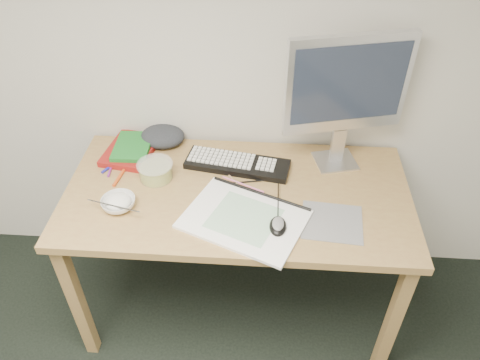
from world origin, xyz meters
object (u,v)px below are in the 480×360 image
at_px(monitor, 347,88).
at_px(rice_bowl, 119,203).
at_px(desk, 237,206).
at_px(sketchpad, 244,219).
at_px(keyboard, 237,164).

bearing_deg(monitor, rice_bowl, -172.19).
xyz_separation_m(desk, sketchpad, (0.04, -0.16, 0.09)).
xyz_separation_m(desk, monitor, (0.41, 0.23, 0.44)).
height_order(desk, monitor, monitor).
height_order(desk, keyboard, keyboard).
bearing_deg(sketchpad, rice_bowl, -161.34).
relative_size(desk, monitor, 2.42).
bearing_deg(rice_bowl, keyboard, 33.03).
distance_m(monitor, rice_bowl, 0.99).
height_order(keyboard, monitor, monitor).
distance_m(sketchpad, rice_bowl, 0.49).
height_order(monitor, rice_bowl, monitor).
height_order(desk, rice_bowl, rice_bowl).
bearing_deg(keyboard, monitor, 18.25).
relative_size(monitor, rice_bowl, 4.36).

